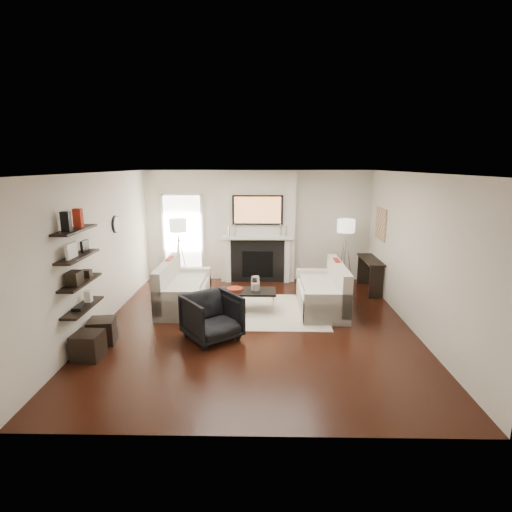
{
  "coord_description": "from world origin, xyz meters",
  "views": [
    {
      "loc": [
        0.13,
        -6.72,
        2.84
      ],
      "look_at": [
        0.0,
        0.6,
        1.15
      ],
      "focal_mm": 28.0,
      "sensor_mm": 36.0,
      "label": 1
    }
  ],
  "objects_px": {
    "loveseat_right_base": "(321,299)",
    "ottoman_near": "(102,331)",
    "coffee_table": "(248,292)",
    "armchair": "(212,315)",
    "lamp_right_shade": "(346,226)",
    "loveseat_left_base": "(185,296)",
    "lamp_left_shade": "(178,225)"
  },
  "relations": [
    {
      "from": "loveseat_right_base",
      "to": "ottoman_near",
      "type": "height_order",
      "value": "loveseat_right_base"
    },
    {
      "from": "coffee_table",
      "to": "armchair",
      "type": "height_order",
      "value": "armchair"
    },
    {
      "from": "armchair",
      "to": "ottoman_near",
      "type": "bearing_deg",
      "value": 149.06
    },
    {
      "from": "loveseat_right_base",
      "to": "lamp_right_shade",
      "type": "bearing_deg",
      "value": 63.91
    },
    {
      "from": "loveseat_left_base",
      "to": "coffee_table",
      "type": "xyz_separation_m",
      "value": [
        1.3,
        -0.24,
        0.19
      ]
    },
    {
      "from": "loveseat_left_base",
      "to": "lamp_right_shade",
      "type": "distance_m",
      "value": 4.0
    },
    {
      "from": "armchair",
      "to": "ottoman_near",
      "type": "xyz_separation_m",
      "value": [
        -1.76,
        -0.2,
        -0.22
      ]
    },
    {
      "from": "coffee_table",
      "to": "lamp_right_shade",
      "type": "height_order",
      "value": "lamp_right_shade"
    },
    {
      "from": "loveseat_right_base",
      "to": "ottoman_near",
      "type": "distance_m",
      "value": 4.1
    },
    {
      "from": "armchair",
      "to": "lamp_left_shade",
      "type": "height_order",
      "value": "lamp_left_shade"
    },
    {
      "from": "loveseat_right_base",
      "to": "lamp_right_shade",
      "type": "relative_size",
      "value": 4.5
    },
    {
      "from": "coffee_table",
      "to": "ottoman_near",
      "type": "relative_size",
      "value": 2.75
    },
    {
      "from": "loveseat_right_base",
      "to": "coffee_table",
      "type": "height_order",
      "value": "same"
    },
    {
      "from": "lamp_right_shade",
      "to": "loveseat_right_base",
      "type": "bearing_deg",
      "value": -116.09
    },
    {
      "from": "lamp_right_shade",
      "to": "loveseat_left_base",
      "type": "bearing_deg",
      "value": -157.55
    },
    {
      "from": "armchair",
      "to": "lamp_left_shade",
      "type": "relative_size",
      "value": 2.08
    },
    {
      "from": "armchair",
      "to": "lamp_left_shade",
      "type": "bearing_deg",
      "value": 73.67
    },
    {
      "from": "ottoman_near",
      "to": "loveseat_left_base",
      "type": "bearing_deg",
      "value": 59.72
    },
    {
      "from": "coffee_table",
      "to": "ottoman_near",
      "type": "xyz_separation_m",
      "value": [
        -2.3,
        -1.48,
        -0.2
      ]
    },
    {
      "from": "coffee_table",
      "to": "lamp_left_shade",
      "type": "distance_m",
      "value": 2.61
    },
    {
      "from": "armchair",
      "to": "lamp_right_shade",
      "type": "distance_m",
      "value": 4.19
    },
    {
      "from": "lamp_left_shade",
      "to": "armchair",
      "type": "bearing_deg",
      "value": -69.04
    },
    {
      "from": "loveseat_left_base",
      "to": "ottoman_near",
      "type": "height_order",
      "value": "loveseat_left_base"
    },
    {
      "from": "coffee_table",
      "to": "loveseat_left_base",
      "type": "bearing_deg",
      "value": 169.45
    },
    {
      "from": "armchair",
      "to": "lamp_right_shade",
      "type": "bearing_deg",
      "value": 9.94
    },
    {
      "from": "armchair",
      "to": "lamp_right_shade",
      "type": "relative_size",
      "value": 2.08
    },
    {
      "from": "armchair",
      "to": "lamp_right_shade",
      "type": "xyz_separation_m",
      "value": [
        2.76,
        2.98,
        1.03
      ]
    },
    {
      "from": "ottoman_near",
      "to": "loveseat_right_base",
      "type": "bearing_deg",
      "value": 23.41
    },
    {
      "from": "armchair",
      "to": "lamp_left_shade",
      "type": "distance_m",
      "value": 3.36
    },
    {
      "from": "lamp_left_shade",
      "to": "lamp_right_shade",
      "type": "bearing_deg",
      "value": -0.08
    },
    {
      "from": "armchair",
      "to": "loveseat_right_base",
      "type": "bearing_deg",
      "value": -1.66
    },
    {
      "from": "loveseat_left_base",
      "to": "loveseat_right_base",
      "type": "height_order",
      "value": "same"
    }
  ]
}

